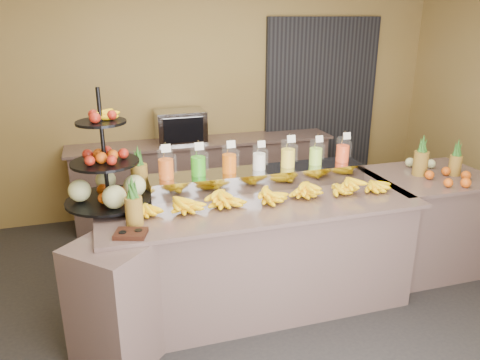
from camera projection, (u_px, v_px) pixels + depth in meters
name	position (u px, v px, depth m)	size (l,w,h in m)	color
ground	(268.00, 320.00, 3.74)	(6.00, 6.00, 0.00)	black
room_envelope	(261.00, 70.00, 3.88)	(6.04, 5.02, 2.82)	olive
buffet_counter	(245.00, 256.00, 3.79)	(2.75, 1.25, 0.93)	gray
right_counter	(423.00, 221.00, 4.42)	(1.08, 0.88, 0.93)	gray
back_ledge	(204.00, 178.00, 5.62)	(3.10, 0.55, 0.93)	gray
pitcher_tray	(259.00, 178.00, 3.96)	(1.85, 0.30, 0.15)	gray
juice_pitcher_orange_a	(166.00, 166.00, 3.69)	(0.13, 0.13, 0.30)	silver
juice_pitcher_green	(198.00, 163.00, 3.76)	(0.12, 0.13, 0.30)	silver
juice_pitcher_orange_b	(229.00, 161.00, 3.83)	(0.12, 0.13, 0.29)	silver
juice_pitcher_milk	(259.00, 159.00, 3.91)	(0.11, 0.12, 0.27)	silver
juice_pitcher_lemon	(288.00, 155.00, 3.98)	(0.12, 0.13, 0.30)	silver
juice_pitcher_lime	(316.00, 154.00, 4.05)	(0.11, 0.12, 0.28)	silver
juice_pitcher_orange_c	(343.00, 151.00, 4.12)	(0.12, 0.12, 0.29)	silver
banana_heap	(265.00, 191.00, 3.65)	(2.07, 0.19, 0.17)	#EFB40B
fruit_stand	(112.00, 177.00, 3.50)	(0.71, 0.71, 0.90)	black
condiment_caddy	(131.00, 234.00, 3.08)	(0.21, 0.15, 0.03)	black
pineapple_left_a	(134.00, 207.00, 3.21)	(0.12, 0.12, 0.36)	brown
pineapple_left_b	(139.00, 176.00, 3.77)	(0.13, 0.13, 0.41)	brown
right_fruit_pile	(443.00, 171.00, 4.16)	(0.42, 0.40, 0.22)	brown
oven_warmer	(180.00, 126.00, 5.33)	(0.55, 0.39, 0.37)	gray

